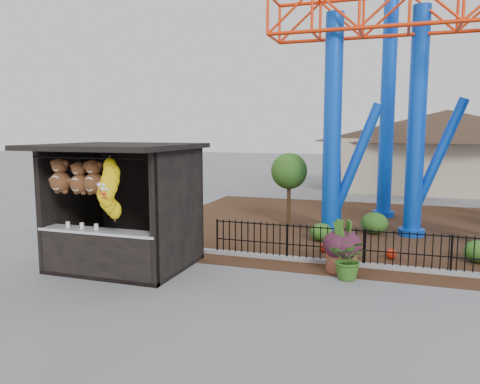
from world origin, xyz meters
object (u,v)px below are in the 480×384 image
(terracotta_planter, at_px, (342,260))
(potted_plant, at_px, (349,259))
(roller_coaster, at_px, (457,37))
(prize_booth, at_px, (118,208))

(terracotta_planter, height_order, potted_plant, potted_plant)
(roller_coaster, relative_size, terracotta_planter, 14.47)
(prize_booth, distance_m, roller_coaster, 11.98)
(prize_booth, height_order, roller_coaster, roller_coaster)
(prize_booth, bearing_deg, terracotta_planter, 16.87)
(roller_coaster, distance_m, terracotta_planter, 8.88)
(terracotta_planter, bearing_deg, roller_coaster, 63.72)
(prize_booth, relative_size, terracotta_planter, 4.61)
(terracotta_planter, xyz_separation_m, potted_plant, (0.24, -0.58, 0.21))
(roller_coaster, bearing_deg, potted_plant, -112.32)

